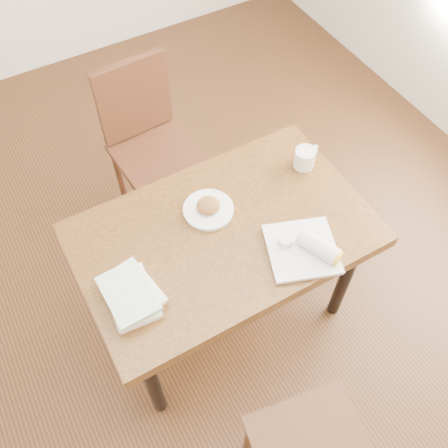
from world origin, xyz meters
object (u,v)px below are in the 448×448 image
plate_scone (208,208)px  book_stack (131,294)px  plate_burrito (307,248)px  coffee_mug (305,157)px  table (224,242)px  chair_far (148,136)px

plate_scone → book_stack: bearing=-154.1°
plate_scone → plate_burrito: bearing=-56.9°
plate_scone → coffee_mug: (0.51, 0.02, 0.03)m
book_stack → plate_burrito: bearing=-12.8°
table → plate_scone: (-0.01, 0.12, 0.11)m
chair_far → book_stack: chair_far is taller
chair_far → coffee_mug: chair_far is taller
plate_burrito → table: bearing=133.1°
table → chair_far: bearing=88.7°
table → plate_burrito: bearing=-46.9°
plate_burrito → coffee_mug: bearing=56.2°
chair_far → plate_scone: size_ratio=4.40×
plate_scone → book_stack: 0.50m
book_stack → table: bearing=11.9°
table → plate_scone: 0.16m
plate_scone → plate_burrito: (0.24, -0.38, 0.01)m
table → coffee_mug: bearing=15.5°
table → plate_burrito: plate_burrito is taller
plate_scone → coffee_mug: coffee_mug is taller
coffee_mug → chair_far: bearing=123.7°
table → chair_far: (0.02, 0.86, -0.12)m
table → plate_scone: bearing=93.4°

